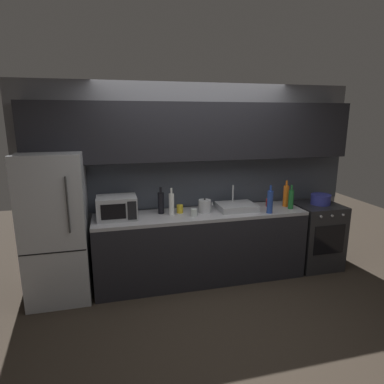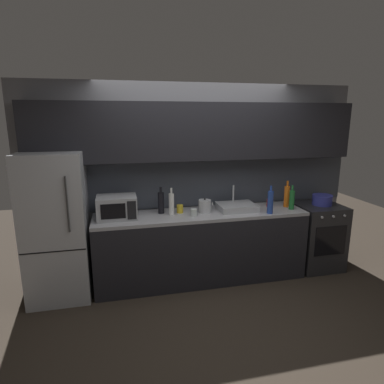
{
  "view_description": "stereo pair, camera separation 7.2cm",
  "coord_description": "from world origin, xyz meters",
  "px_view_note": "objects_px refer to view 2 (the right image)",
  "views": [
    {
      "loc": [
        -1.07,
        -2.88,
        2.08
      ],
      "look_at": [
        -0.12,
        0.9,
        1.18
      ],
      "focal_mm": 30.5,
      "sensor_mm": 36.0,
      "label": 1
    },
    {
      "loc": [
        -1.0,
        -2.9,
        2.08
      ],
      "look_at": [
        -0.12,
        0.9,
        1.18
      ],
      "focal_mm": 30.5,
      "sensor_mm": 36.0,
      "label": 2
    }
  ],
  "objects_px": {
    "wine_bottle_white": "(171,204)",
    "cooking_pot": "(322,200)",
    "wine_bottle_dark": "(161,202)",
    "wine_bottle_blue": "(270,202)",
    "wine_bottle_orange": "(287,196)",
    "mug_red": "(270,203)",
    "kettle": "(205,206)",
    "microwave": "(117,207)",
    "wine_bottle_green": "(292,200)",
    "mug_clear": "(194,212)",
    "oven_range": "(317,236)",
    "refrigerator": "(57,226)",
    "mug_yellow": "(180,209)"
  },
  "relations": [
    {
      "from": "microwave",
      "to": "cooking_pot",
      "type": "xyz_separation_m",
      "value": [
        2.74,
        -0.02,
        -0.07
      ]
    },
    {
      "from": "oven_range",
      "to": "wine_bottle_orange",
      "type": "bearing_deg",
      "value": 176.99
    },
    {
      "from": "wine_bottle_white",
      "to": "wine_bottle_dark",
      "type": "relative_size",
      "value": 1.01
    },
    {
      "from": "wine_bottle_green",
      "to": "mug_clear",
      "type": "height_order",
      "value": "wine_bottle_green"
    },
    {
      "from": "wine_bottle_blue",
      "to": "wine_bottle_orange",
      "type": "relative_size",
      "value": 1.0
    },
    {
      "from": "wine_bottle_green",
      "to": "mug_clear",
      "type": "xyz_separation_m",
      "value": [
        -1.31,
        -0.01,
        -0.08
      ]
    },
    {
      "from": "refrigerator",
      "to": "wine_bottle_green",
      "type": "bearing_deg",
      "value": -1.95
    },
    {
      "from": "wine_bottle_white",
      "to": "cooking_pot",
      "type": "height_order",
      "value": "wine_bottle_white"
    },
    {
      "from": "wine_bottle_dark",
      "to": "mug_red",
      "type": "bearing_deg",
      "value": -1.2
    },
    {
      "from": "mug_clear",
      "to": "cooking_pot",
      "type": "height_order",
      "value": "cooking_pot"
    },
    {
      "from": "wine_bottle_white",
      "to": "mug_clear",
      "type": "xyz_separation_m",
      "value": [
        0.26,
        -0.12,
        -0.09
      ]
    },
    {
      "from": "wine_bottle_dark",
      "to": "mug_yellow",
      "type": "height_order",
      "value": "wine_bottle_dark"
    },
    {
      "from": "wine_bottle_green",
      "to": "mug_yellow",
      "type": "bearing_deg",
      "value": 173.43
    },
    {
      "from": "oven_range",
      "to": "wine_bottle_dark",
      "type": "distance_m",
      "value": 2.25
    },
    {
      "from": "oven_range",
      "to": "wine_bottle_green",
      "type": "height_order",
      "value": "wine_bottle_green"
    },
    {
      "from": "wine_bottle_dark",
      "to": "mug_red",
      "type": "distance_m",
      "value": 1.46
    },
    {
      "from": "wine_bottle_white",
      "to": "wine_bottle_dark",
      "type": "xyz_separation_m",
      "value": [
        -0.12,
        0.1,
        -0.0
      ]
    },
    {
      "from": "wine_bottle_blue",
      "to": "wine_bottle_dark",
      "type": "distance_m",
      "value": 1.36
    },
    {
      "from": "wine_bottle_white",
      "to": "wine_bottle_blue",
      "type": "distance_m",
      "value": 1.23
    },
    {
      "from": "refrigerator",
      "to": "kettle",
      "type": "relative_size",
      "value": 8.93
    },
    {
      "from": "microwave",
      "to": "mug_clear",
      "type": "height_order",
      "value": "microwave"
    },
    {
      "from": "mug_yellow",
      "to": "mug_red",
      "type": "height_order",
      "value": "mug_yellow"
    },
    {
      "from": "mug_clear",
      "to": "mug_red",
      "type": "distance_m",
      "value": 1.1
    },
    {
      "from": "wine_bottle_dark",
      "to": "mug_yellow",
      "type": "relative_size",
      "value": 3.28
    },
    {
      "from": "mug_red",
      "to": "mug_yellow",
      "type": "bearing_deg",
      "value": -179.68
    },
    {
      "from": "microwave",
      "to": "wine_bottle_dark",
      "type": "relative_size",
      "value": 1.38
    },
    {
      "from": "wine_bottle_white",
      "to": "wine_bottle_blue",
      "type": "height_order",
      "value": "wine_bottle_blue"
    },
    {
      "from": "wine_bottle_dark",
      "to": "cooking_pot",
      "type": "xyz_separation_m",
      "value": [
        2.2,
        -0.11,
        -0.07
      ]
    },
    {
      "from": "wine_bottle_blue",
      "to": "cooking_pot",
      "type": "bearing_deg",
      "value": 13.51
    },
    {
      "from": "cooking_pot",
      "to": "mug_yellow",
      "type": "bearing_deg",
      "value": 178.03
    },
    {
      "from": "kettle",
      "to": "wine_bottle_blue",
      "type": "bearing_deg",
      "value": -16.04
    },
    {
      "from": "refrigerator",
      "to": "mug_red",
      "type": "distance_m",
      "value": 2.68
    },
    {
      "from": "wine_bottle_dark",
      "to": "cooking_pot",
      "type": "bearing_deg",
      "value": -2.74
    },
    {
      "from": "wine_bottle_white",
      "to": "cooking_pot",
      "type": "distance_m",
      "value": 2.08
    },
    {
      "from": "microwave",
      "to": "wine_bottle_orange",
      "type": "relative_size",
      "value": 1.31
    },
    {
      "from": "wine_bottle_orange",
      "to": "mug_clear",
      "type": "relative_size",
      "value": 3.86
    },
    {
      "from": "cooking_pot",
      "to": "wine_bottle_white",
      "type": "bearing_deg",
      "value": 179.82
    },
    {
      "from": "wine_bottle_orange",
      "to": "refrigerator",
      "type": "bearing_deg",
      "value": -179.52
    },
    {
      "from": "mug_yellow",
      "to": "wine_bottle_white",
      "type": "bearing_deg",
      "value": -152.38
    },
    {
      "from": "refrigerator",
      "to": "wine_bottle_dark",
      "type": "xyz_separation_m",
      "value": [
        1.22,
        0.11,
        0.18
      ]
    },
    {
      "from": "wine_bottle_green",
      "to": "refrigerator",
      "type": "bearing_deg",
      "value": 178.05
    },
    {
      "from": "mug_yellow",
      "to": "oven_range",
      "type": "bearing_deg",
      "value": -2.05
    },
    {
      "from": "mug_clear",
      "to": "wine_bottle_green",
      "type": "bearing_deg",
      "value": 0.43
    },
    {
      "from": "oven_range",
      "to": "mug_clear",
      "type": "height_order",
      "value": "mug_clear"
    },
    {
      "from": "wine_bottle_blue",
      "to": "cooking_pot",
      "type": "xyz_separation_m",
      "value": [
        0.88,
        0.21,
        -0.08
      ]
    },
    {
      "from": "oven_range",
      "to": "microwave",
      "type": "xyz_separation_m",
      "value": [
        -2.7,
        0.02,
        0.58
      ]
    },
    {
      "from": "wine_bottle_orange",
      "to": "wine_bottle_dark",
      "type": "xyz_separation_m",
      "value": [
        -1.68,
        0.08,
        -0.01
      ]
    },
    {
      "from": "wine_bottle_dark",
      "to": "mug_red",
      "type": "xyz_separation_m",
      "value": [
        1.46,
        -0.03,
        -0.09
      ]
    },
    {
      "from": "oven_range",
      "to": "mug_red",
      "type": "distance_m",
      "value": 0.87
    },
    {
      "from": "kettle",
      "to": "wine_bottle_white",
      "type": "xyz_separation_m",
      "value": [
        -0.43,
        -0.01,
        0.06
      ]
    }
  ]
}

